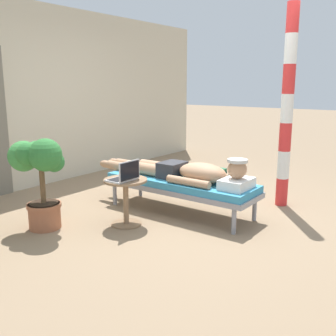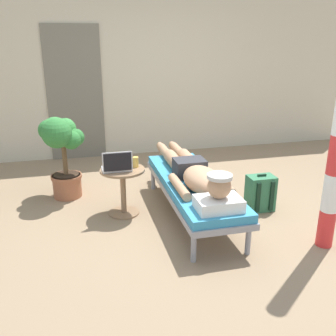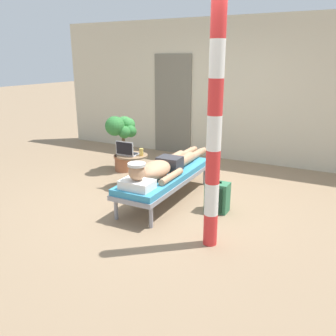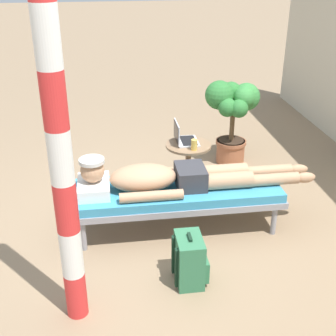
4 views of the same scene
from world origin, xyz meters
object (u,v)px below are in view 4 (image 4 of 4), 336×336
person_reclining (169,178)px  side_table (188,159)px  lounge_chair (177,194)px  porch_post (60,157)px  backpack (190,260)px  laptop (183,137)px  potted_plant (233,110)px  drink_glass (194,145)px

person_reclining → side_table: person_reclining is taller
lounge_chair → side_table: side_table is taller
side_table → porch_post: size_ratio=0.21×
porch_post → lounge_chair: bearing=139.1°
person_reclining → backpack: (0.79, 0.05, -0.32)m
porch_post → laptop: bearing=149.2°
laptop → porch_post: size_ratio=0.12×
potted_plant → porch_post: bearing=-36.8°
lounge_chair → porch_post: 1.62m
backpack → porch_post: (0.23, -0.86, 1.05)m
person_reclining → drink_glass: size_ratio=19.28×
potted_plant → porch_post: (2.37, -1.77, 0.59)m
side_table → porch_post: porch_post is taller
lounge_chair → laptop: laptop is taller
lounge_chair → backpack: backpack is taller
backpack → porch_post: porch_post is taller
person_reclining → drink_glass: person_reclining is taller
backpack → porch_post: size_ratio=0.17×
side_table → lounge_chair: bearing=-18.4°
lounge_chair → laptop: bearing=166.5°
person_reclining → porch_post: bearing=-38.4°
person_reclining → porch_post: porch_post is taller
lounge_chair → backpack: 0.80m
drink_glass → porch_post: bearing=-36.0°
lounge_chair → backpack: (0.79, -0.03, -0.15)m
person_reclining → side_table: bearing=156.3°
laptop → drink_glass: bearing=21.1°
person_reclining → laptop: bearing=161.3°
laptop → backpack: size_ratio=0.73×
lounge_chair → drink_glass: size_ratio=17.01×
person_reclining → drink_glass: bearing=148.7°
drink_glass → porch_post: size_ratio=0.05×
backpack → lounge_chair: bearing=178.1°
drink_glass → backpack: (1.36, -0.29, -0.38)m
laptop → drink_glass: size_ratio=2.75×
laptop → potted_plant: (-0.57, 0.70, 0.07)m
porch_post → backpack: bearing=105.1°
lounge_chair → drink_glass: 0.67m
drink_glass → backpack: size_ratio=0.27×
side_table → potted_plant: size_ratio=0.52×
backpack → potted_plant: 2.37m
laptop → side_table: bearing=40.5°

